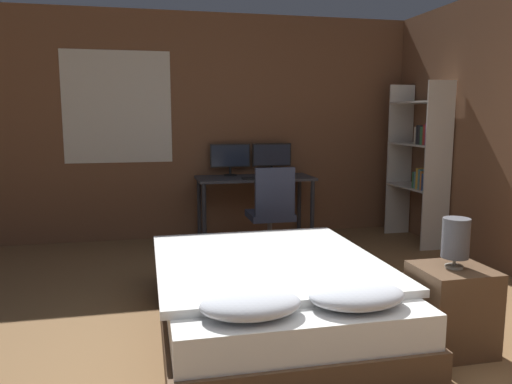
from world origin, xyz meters
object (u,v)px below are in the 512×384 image
Objects in this scene: monitor_right at (272,157)px; computer_mouse at (282,177)px; bookshelf at (422,156)px; keyboard at (259,178)px; monitor_left at (230,157)px; office_chair at (271,221)px; bed at (271,296)px; desk at (255,185)px; nightstand at (451,309)px; bedside_lamp at (456,239)px.

monitor_right is 0.45m from computer_mouse.
keyboard is at bearing 169.29° from bookshelf.
monitor_left reaches higher than office_chair.
keyboard is at bearing 79.30° from bed.
desk is 0.78m from office_chair.
monitor_right is (-0.34, 3.28, 0.72)m from nightstand.
bookshelf is at bearing -10.71° from keyboard.
bed is at bearing -99.86° from desk.
desk is 0.46m from monitor_right.
bookshelf reaches higher than office_chair.
monitor_left is 0.70m from computer_mouse.
nightstand is at bearing -116.51° from bookshelf.
monitor_right reaches higher than computer_mouse.
nightstand is at bearing -153.43° from bedside_lamp.
monitor_left reaches higher than keyboard.
bedside_lamp is at bearing -76.05° from office_chair.
bedside_lamp is 0.23× the size of desk.
office_chair reaches higher than keyboard.
nightstand is 0.29× the size of bookshelf.
computer_mouse is at bearing 167.46° from bookshelf.
monitor_left reaches higher than desk.
nightstand is 1.45× the size of keyboard.
monitor_left is at bearing 141.81° from desk.
monitor_left is (-0.26, 0.20, 0.32)m from desk.
keyboard is 1.91m from bookshelf.
bedside_lamp is at bearing 26.57° from nightstand.
bookshelf reaches higher than bed.
computer_mouse is (-0.32, 2.87, 0.52)m from nightstand.
monitor_right is 6.95× the size of computer_mouse.
bed is 2.83m from monitor_left.
office_chair is at bearing -73.33° from monitor_left.
monitor_right is 0.26× the size of bookshelf.
monitor_right is 0.50× the size of office_chair.
bed is 2.60m from desk.
bedside_lamp is 2.44m from office_chair.
bookshelf is at bearing 63.49° from bedside_lamp.
nightstand is 0.39× the size of desk.
bed is 1.09× the size of bookshelf.
bedside_lamp is (0.00, 0.00, 0.46)m from nightstand.
computer_mouse reaches higher than keyboard.
desk is at bearing 101.08° from nightstand.
bedside_lamp is 2.89m from computer_mouse.
keyboard is (-0.60, 2.87, 0.05)m from bedside_lamp.
desk is 0.74× the size of bookshelf.
monitor_right is at bearing 0.00° from monitor_left.
keyboard is at bearing -57.34° from monitor_left.
monitor_right is at bearing 95.95° from bedside_lamp.
nightstand is 3.16m from desk.
bookshelf is at bearing 40.62° from bed.
nightstand is 1.72× the size of bedside_lamp.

